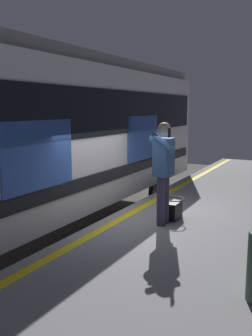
{
  "coord_description": "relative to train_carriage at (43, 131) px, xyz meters",
  "views": [
    {
      "loc": [
        5.74,
        3.32,
        2.94
      ],
      "look_at": [
        0.08,
        0.3,
        1.88
      ],
      "focal_mm": 39.07,
      "sensor_mm": 36.0,
      "label": 1
    }
  ],
  "objects": [
    {
      "name": "track_rail_far",
      "position": [
        0.29,
        -0.72,
        -2.38
      ],
      "size": [
        22.18,
        0.08,
        0.16
      ],
      "primitive_type": "cube",
      "color": "slate",
      "rests_on": "ground"
    },
    {
      "name": "platform",
      "position": [
        0.29,
        4.08,
        -1.97
      ],
      "size": [
        17.06,
        4.38,
        0.98
      ],
      "primitive_type": "cube",
      "color": "gray",
      "rests_on": "ground"
    },
    {
      "name": "ground_plane",
      "position": [
        0.29,
        1.89,
        -2.46
      ],
      "size": [
        25.6,
        25.6,
        0.0
      ],
      "primitive_type": "plane",
      "color": "#4C4742"
    },
    {
      "name": "safety_line",
      "position": [
        0.29,
        2.19,
        -1.48
      ],
      "size": [
        16.72,
        0.16,
        0.01
      ],
      "primitive_type": "cube",
      "color": "yellow",
      "rests_on": "platform"
    },
    {
      "name": "passenger",
      "position": [
        0.45,
        2.94,
        -0.46
      ],
      "size": [
        0.57,
        0.55,
        1.73
      ],
      "color": "#383347",
      "rests_on": "platform"
    },
    {
      "name": "track_rail_near",
      "position": [
        0.29,
        0.71,
        -2.38
      ],
      "size": [
        22.18,
        0.08,
        0.16
      ],
      "primitive_type": "cube",
      "color": "slate",
      "rests_on": "ground"
    },
    {
      "name": "train_carriage",
      "position": [
        0.0,
        0.0,
        0.0
      ],
      "size": [
        10.42,
        2.99,
        3.84
      ],
      "color": "silver",
      "rests_on": "ground"
    },
    {
      "name": "handbag",
      "position": [
        0.08,
        3.01,
        -1.31
      ],
      "size": [
        0.4,
        0.36,
        0.37
      ],
      "color": "black",
      "rests_on": "platform"
    }
  ]
}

